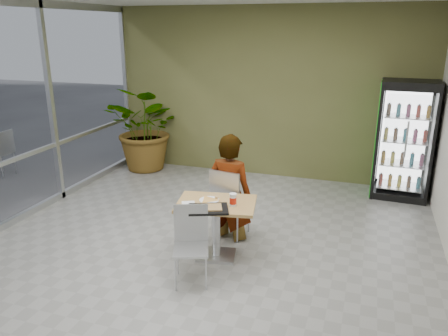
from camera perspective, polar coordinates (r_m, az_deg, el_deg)
The scene contains 12 objects.
ground at distance 5.71m, azimuth -3.31°, elevation -11.53°, with size 7.00×7.00×0.00m, color gray.
room_envelope at distance 5.11m, azimuth -3.63°, elevation 4.28°, with size 6.00×7.00×3.20m, color silver, non-canonical shape.
dining_table at distance 5.47m, azimuth -1.01°, elevation -6.58°, with size 1.06×0.83×0.75m.
chair_far at distance 5.94m, azimuth 0.48°, elevation -4.00°, with size 0.50×0.51×1.00m.
chair_near at distance 5.04m, azimuth -4.33°, elevation -9.05°, with size 0.51×0.51×0.89m.
seated_woman at distance 5.98m, azimuth 0.79°, elevation -3.80°, with size 0.66×0.42×1.78m, color black.
pizza_plate at distance 5.43m, azimuth -1.94°, elevation -4.11°, with size 0.34×0.34×0.03m.
soda_cup at distance 5.26m, azimuth 1.19°, elevation -4.18°, with size 0.09×0.09×0.16m.
napkin_stack at distance 5.32m, azimuth -4.68°, elevation -4.71°, with size 0.16×0.16×0.02m, color white.
cafeteria_tray at distance 5.16m, azimuth -2.06°, elevation -5.39°, with size 0.46×0.34×0.03m, color black.
beverage_fridge at distance 7.93m, azimuth 22.47°, elevation 3.36°, with size 0.94×0.74×1.98m.
potted_plant at distance 8.95m, azimuth -9.95°, elevation 5.11°, with size 1.55×1.34×1.72m, color #275F26.
Camera 1 is at (1.88, -4.60, 2.80)m, focal length 35.00 mm.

